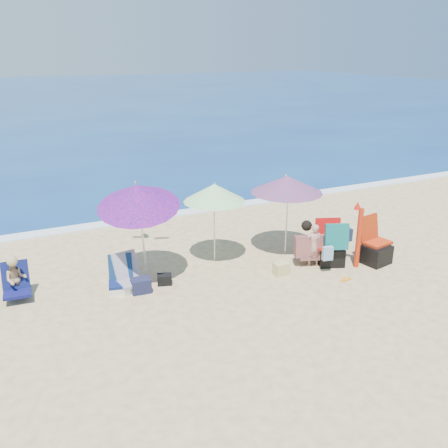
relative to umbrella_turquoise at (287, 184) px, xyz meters
name	(u,v)px	position (x,y,z in m)	size (l,w,h in m)	color
ground	(259,288)	(-1.46, -1.37, -1.66)	(120.00, 120.00, 0.00)	#D8BC84
sea	(34,98)	(-1.46, 43.63, -1.71)	(120.00, 80.00, 0.12)	navy
foam	(172,214)	(-1.46, 3.73, -1.64)	(120.00, 0.50, 0.04)	white
umbrella_turquoise	(287,184)	(0.00, 0.00, 0.00)	(2.03, 2.03, 1.89)	white
umbrella_striped	(214,193)	(-1.68, 0.28, -0.06)	(1.42, 1.42, 1.83)	silver
umbrella_blue	(138,196)	(-3.48, -0.04, 0.18)	(2.21, 2.25, 2.25)	white
furled_umbrella	(358,232)	(0.99, -1.39, -0.84)	(0.20, 0.21, 1.50)	red
chair_navy	(122,282)	(-3.97, -0.25, -1.48)	(0.61, 0.69, 0.68)	#0E1B4F
chair_rainbow	(131,280)	(-3.80, -0.28, -1.47)	(0.61, 0.72, 0.72)	#C96247
camp_chair_left	(375,249)	(1.52, -1.39, -1.35)	(0.75, 0.76, 1.04)	#B92C0D
camp_chair_right	(331,249)	(0.54, -1.06, -1.29)	(0.85, 0.87, 1.05)	red
person_center	(311,245)	(0.13, -0.89, -1.18)	(0.76, 0.63, 1.00)	tan
person_left	(16,279)	(-5.88, 0.26, -1.25)	(0.54, 0.64, 0.92)	tan
bag_navy_a	(141,285)	(-3.66, -0.51, -1.52)	(0.40, 0.30, 0.29)	#1A1D3A
bag_black_a	(164,279)	(-3.12, -0.38, -1.56)	(0.34, 0.29, 0.21)	black
bag_tan	(281,269)	(-0.73, -1.03, -1.53)	(0.32, 0.23, 0.27)	tan
bag_navy_b	(342,234)	(1.71, 0.00, -1.50)	(0.45, 0.35, 0.32)	#1B213C
bag_black_b	(326,260)	(0.50, -0.97, -1.57)	(0.26, 0.20, 0.19)	black
orange_item	(346,279)	(0.35, -1.85, -1.65)	(0.25, 0.15, 0.03)	orange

